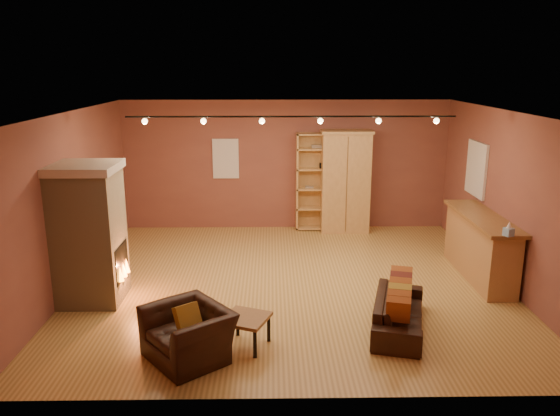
{
  "coord_description": "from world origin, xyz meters",
  "views": [
    {
      "loc": [
        -0.32,
        -8.44,
        3.49
      ],
      "look_at": [
        -0.18,
        0.2,
        1.23
      ],
      "focal_mm": 35.0,
      "sensor_mm": 36.0,
      "label": 1
    }
  ],
  "objects_px": {
    "bookcase": "(316,181)",
    "armoire": "(345,181)",
    "fireplace": "(90,234)",
    "armchair": "(188,325)",
    "coffee_table": "(246,321)",
    "bar_counter": "(480,246)",
    "loveseat": "(399,305)"
  },
  "relations": [
    {
      "from": "armoire",
      "to": "loveseat",
      "type": "relative_size",
      "value": 1.3
    },
    {
      "from": "loveseat",
      "to": "armchair",
      "type": "distance_m",
      "value": 2.85
    },
    {
      "from": "armchair",
      "to": "loveseat",
      "type": "bearing_deg",
      "value": 66.33
    },
    {
      "from": "bookcase",
      "to": "bar_counter",
      "type": "distance_m",
      "value": 3.9
    },
    {
      "from": "bar_counter",
      "to": "armchair",
      "type": "bearing_deg",
      "value": -150.12
    },
    {
      "from": "coffee_table",
      "to": "bar_counter",
      "type": "bearing_deg",
      "value": 31.08
    },
    {
      "from": "armchair",
      "to": "armoire",
      "type": "bearing_deg",
      "value": 115.32
    },
    {
      "from": "loveseat",
      "to": "armchair",
      "type": "bearing_deg",
      "value": 120.14
    },
    {
      "from": "fireplace",
      "to": "loveseat",
      "type": "height_order",
      "value": "fireplace"
    },
    {
      "from": "armoire",
      "to": "bar_counter",
      "type": "relative_size",
      "value": 0.97
    },
    {
      "from": "armoire",
      "to": "coffee_table",
      "type": "xyz_separation_m",
      "value": [
        -1.92,
        -5.06,
        -0.75
      ]
    },
    {
      "from": "armoire",
      "to": "bar_counter",
      "type": "bearing_deg",
      "value": -54.82
    },
    {
      "from": "armoire",
      "to": "coffee_table",
      "type": "bearing_deg",
      "value": -110.73
    },
    {
      "from": "bookcase",
      "to": "armoire",
      "type": "height_order",
      "value": "armoire"
    },
    {
      "from": "fireplace",
      "to": "armchair",
      "type": "xyz_separation_m",
      "value": [
        1.7,
        -1.78,
        -0.62
      ]
    },
    {
      "from": "fireplace",
      "to": "armoire",
      "type": "distance_m",
      "value": 5.6
    },
    {
      "from": "bar_counter",
      "to": "armchair",
      "type": "height_order",
      "value": "bar_counter"
    },
    {
      "from": "bookcase",
      "to": "bar_counter",
      "type": "height_order",
      "value": "bookcase"
    },
    {
      "from": "armchair",
      "to": "coffee_table",
      "type": "bearing_deg",
      "value": 73.92
    },
    {
      "from": "bar_counter",
      "to": "loveseat",
      "type": "xyz_separation_m",
      "value": [
        -1.79,
        -1.87,
        -0.2
      ]
    },
    {
      "from": "loveseat",
      "to": "coffee_table",
      "type": "height_order",
      "value": "loveseat"
    },
    {
      "from": "fireplace",
      "to": "bar_counter",
      "type": "distance_m",
      "value": 6.32
    },
    {
      "from": "fireplace",
      "to": "armchair",
      "type": "height_order",
      "value": "fireplace"
    },
    {
      "from": "loveseat",
      "to": "coffee_table",
      "type": "distance_m",
      "value": 2.11
    },
    {
      "from": "bookcase",
      "to": "coffee_table",
      "type": "relative_size",
      "value": 3.03
    },
    {
      "from": "fireplace",
      "to": "armchair",
      "type": "relative_size",
      "value": 1.8
    },
    {
      "from": "fireplace",
      "to": "bookcase",
      "type": "height_order",
      "value": "fireplace"
    },
    {
      "from": "coffee_table",
      "to": "bookcase",
      "type": "bearing_deg",
      "value": 76.02
    },
    {
      "from": "fireplace",
      "to": "armoire",
      "type": "height_order",
      "value": "armoire"
    },
    {
      "from": "fireplace",
      "to": "armchair",
      "type": "distance_m",
      "value": 2.54
    },
    {
      "from": "bookcase",
      "to": "bar_counter",
      "type": "relative_size",
      "value": 0.94
    },
    {
      "from": "fireplace",
      "to": "bar_counter",
      "type": "relative_size",
      "value": 0.94
    }
  ]
}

